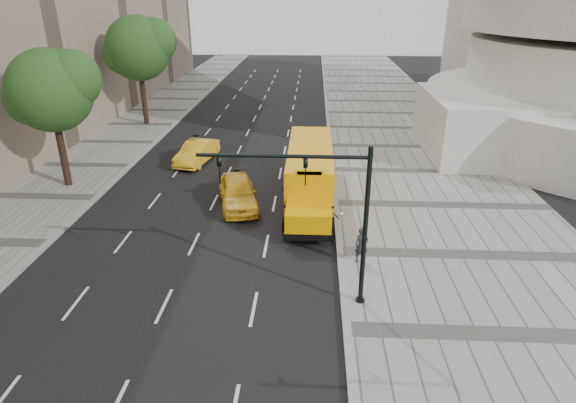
{
  "coord_description": "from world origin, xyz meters",
  "views": [
    {
      "loc": [
        4.63,
        -25.17,
        11.19
      ],
      "look_at": [
        3.5,
        -4.0,
        1.9
      ],
      "focal_mm": 30.0,
      "sensor_mm": 36.0,
      "label": 1
    }
  ],
  "objects_px": {
    "tree_c": "(139,48)",
    "taxi_near": "(238,192)",
    "tree_b": "(52,90)",
    "pedestrian": "(362,245)",
    "traffic_signal": "(327,208)",
    "school_bus": "(310,169)",
    "taxi_far": "(197,152)"
  },
  "relations": [
    {
      "from": "taxi_far",
      "to": "tree_c",
      "type": "bearing_deg",
      "value": 135.89
    },
    {
      "from": "taxi_near",
      "to": "traffic_signal",
      "type": "relative_size",
      "value": 0.77
    },
    {
      "from": "taxi_near",
      "to": "taxi_far",
      "type": "distance_m",
      "value": 8.38
    },
    {
      "from": "tree_b",
      "to": "pedestrian",
      "type": "bearing_deg",
      "value": -25.9
    },
    {
      "from": "taxi_near",
      "to": "pedestrian",
      "type": "relative_size",
      "value": 3.01
    },
    {
      "from": "tree_b",
      "to": "taxi_near",
      "type": "height_order",
      "value": "tree_b"
    },
    {
      "from": "tree_b",
      "to": "taxi_near",
      "type": "xyz_separation_m",
      "value": [
        10.89,
        -2.35,
        -5.16
      ]
    },
    {
      "from": "tree_c",
      "to": "pedestrian",
      "type": "xyz_separation_m",
      "value": [
        17.27,
        -23.47,
        -5.79
      ]
    },
    {
      "from": "traffic_signal",
      "to": "taxi_far",
      "type": "bearing_deg",
      "value": 118.05
    },
    {
      "from": "tree_c",
      "to": "taxi_near",
      "type": "xyz_separation_m",
      "value": [
        10.88,
        -17.43,
        -5.92
      ]
    },
    {
      "from": "tree_c",
      "to": "traffic_signal",
      "type": "distance_m",
      "value": 30.83
    },
    {
      "from": "taxi_near",
      "to": "pedestrian",
      "type": "bearing_deg",
      "value": -56.8
    },
    {
      "from": "school_bus",
      "to": "taxi_near",
      "type": "xyz_separation_m",
      "value": [
        -4.02,
        -1.5,
        -0.93
      ]
    },
    {
      "from": "taxi_near",
      "to": "tree_c",
      "type": "bearing_deg",
      "value": 108.57
    },
    {
      "from": "tree_b",
      "to": "school_bus",
      "type": "relative_size",
      "value": 0.72
    },
    {
      "from": "traffic_signal",
      "to": "tree_b",
      "type": "bearing_deg",
      "value": 143.88
    },
    {
      "from": "school_bus",
      "to": "pedestrian",
      "type": "relative_size",
      "value": 7.07
    },
    {
      "from": "tree_c",
      "to": "taxi_near",
      "type": "height_order",
      "value": "tree_c"
    },
    {
      "from": "traffic_signal",
      "to": "school_bus",
      "type": "bearing_deg",
      "value": 93.76
    },
    {
      "from": "taxi_far",
      "to": "pedestrian",
      "type": "height_order",
      "value": "pedestrian"
    },
    {
      "from": "tree_b",
      "to": "pedestrian",
      "type": "xyz_separation_m",
      "value": [
        17.28,
        -8.39,
        -5.03
      ]
    },
    {
      "from": "pedestrian",
      "to": "school_bus",
      "type": "bearing_deg",
      "value": 99.16
    },
    {
      "from": "tree_b",
      "to": "traffic_signal",
      "type": "xyz_separation_m",
      "value": [
        15.6,
        -11.39,
        -1.91
      ]
    },
    {
      "from": "taxi_near",
      "to": "traffic_signal",
      "type": "height_order",
      "value": "traffic_signal"
    },
    {
      "from": "traffic_signal",
      "to": "pedestrian",
      "type": "bearing_deg",
      "value": 60.73
    },
    {
      "from": "school_bus",
      "to": "traffic_signal",
      "type": "height_order",
      "value": "traffic_signal"
    },
    {
      "from": "tree_c",
      "to": "school_bus",
      "type": "xyz_separation_m",
      "value": [
        14.9,
        -15.93,
        -4.99
      ]
    },
    {
      "from": "tree_b",
      "to": "traffic_signal",
      "type": "distance_m",
      "value": 19.41
    },
    {
      "from": "tree_b",
      "to": "tree_c",
      "type": "bearing_deg",
      "value": 89.95
    },
    {
      "from": "tree_b",
      "to": "taxi_far",
      "type": "bearing_deg",
      "value": 36.03
    },
    {
      "from": "tree_c",
      "to": "traffic_signal",
      "type": "bearing_deg",
      "value": -59.5
    },
    {
      "from": "tree_b",
      "to": "school_bus",
      "type": "bearing_deg",
      "value": -3.26
    }
  ]
}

